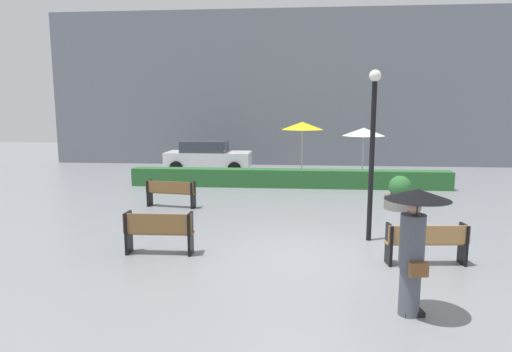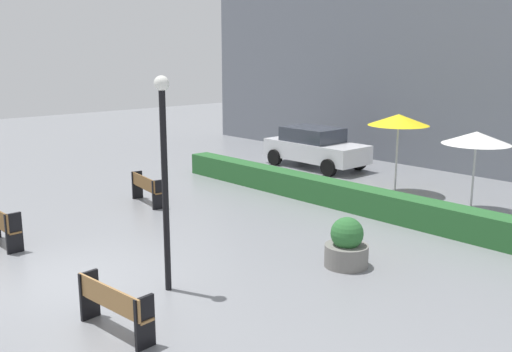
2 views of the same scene
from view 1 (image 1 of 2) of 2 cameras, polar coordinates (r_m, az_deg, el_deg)
The scene contains 12 objects.
ground_plane at distance 9.88m, azimuth 5.45°, elevation -10.12°, with size 60.00×60.00×0.00m, color gray.
bench_near_right at distance 9.74m, azimuth 21.23°, elevation -7.83°, with size 1.67×0.51×0.85m.
bench_far_left at distance 14.54m, azimuth -10.99°, elevation -1.98°, with size 1.67×0.57×0.86m.
bench_near_left at distance 9.96m, azimuth -12.46°, elevation -6.85°, with size 1.52×0.41×0.93m.
pedestrian_with_umbrella at distance 7.12m, azimuth 19.75°, elevation -7.16°, with size 0.96×0.96×2.01m.
planter_pot at distance 14.75m, azimuth 18.07°, elevation -2.33°, with size 0.93×0.93×1.08m.
lamp_post at distance 10.78m, azimuth 14.84°, elevation 4.72°, with size 0.28×0.28×4.07m.
patio_umbrella_yellow at distance 20.33m, azimuth 6.02°, elevation 6.46°, with size 1.91×1.91×2.57m.
patio_umbrella_white at distance 20.32m, azimuth 13.74°, elevation 5.55°, with size 1.88×1.88×2.32m.
hedge_strip at distance 17.97m, azimuth 4.17°, elevation -0.29°, with size 12.88×0.70×0.73m, color #28602D.
building_facade at distance 25.37m, azimuth 5.36°, elevation 11.15°, with size 28.00×1.20×8.51m, color slate.
parked_car at distance 22.23m, azimuth -6.27°, elevation 2.60°, with size 4.21×2.00×1.57m.
Camera 1 is at (-0.11, -9.35, 3.19)m, focal length 30.94 mm.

